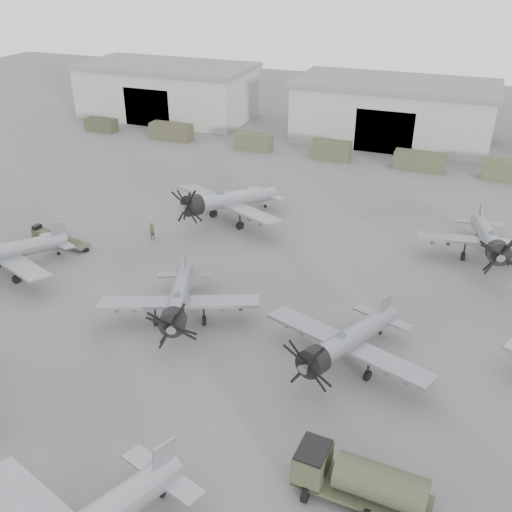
# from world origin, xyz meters

# --- Properties ---
(ground) EXTENTS (220.00, 220.00, 0.00)m
(ground) POSITION_xyz_m (0.00, 0.00, 0.00)
(ground) COLOR #61615E
(ground) RESTS_ON ground
(hangar_left) EXTENTS (29.00, 14.80, 8.70)m
(hangar_left) POSITION_xyz_m (-38.00, 61.96, 4.37)
(hangar_left) COLOR #A6A79C
(hangar_left) RESTS_ON ground
(hangar_center) EXTENTS (29.00, 14.80, 8.70)m
(hangar_center) POSITION_xyz_m (0.00, 61.96, 4.37)
(hangar_center) COLOR #A6A79C
(hangar_center) RESTS_ON ground
(support_truck_0) EXTENTS (4.97, 2.20, 2.00)m
(support_truck_0) POSITION_xyz_m (-43.41, 50.00, 1.00)
(support_truck_0) COLOR #363825
(support_truck_0) RESTS_ON ground
(support_truck_1) EXTENTS (6.52, 2.20, 2.47)m
(support_truck_1) POSITION_xyz_m (-30.83, 50.00, 1.23)
(support_truck_1) COLOR #3F3F29
(support_truck_1) RESTS_ON ground
(support_truck_2) EXTENTS (5.30, 2.20, 2.41)m
(support_truck_2) POSITION_xyz_m (-17.47, 50.00, 1.20)
(support_truck_2) COLOR #45482F
(support_truck_2) RESTS_ON ground
(support_truck_3) EXTENTS (5.33, 2.20, 2.51)m
(support_truck_3) POSITION_xyz_m (-6.11, 50.00, 1.25)
(support_truck_3) COLOR #42442D
(support_truck_3) RESTS_ON ground
(support_truck_4) EXTENTS (6.48, 2.20, 2.32)m
(support_truck_4) POSITION_xyz_m (5.73, 50.00, 1.16)
(support_truck_4) COLOR #41462D
(support_truck_4) RESTS_ON ground
(support_truck_5) EXTENTS (6.46, 2.20, 2.53)m
(support_truck_5) POSITION_xyz_m (16.71, 50.00, 1.26)
(support_truck_5) COLOR #484B31
(support_truck_5) RESTS_ON ground
(aircraft_mid_0) EXTENTS (12.30, 11.10, 4.97)m
(aircraft_mid_0) POSITION_xyz_m (-24.61, 8.44, 2.26)
(aircraft_mid_0) COLOR gray
(aircraft_mid_0) RESTS_ON ground
(aircraft_mid_1) EXTENTS (12.02, 10.88, 4.89)m
(aircraft_mid_1) POSITION_xyz_m (-6.67, 7.42, 2.23)
(aircraft_mid_1) COLOR gray
(aircraft_mid_1) RESTS_ON ground
(aircraft_mid_2) EXTENTS (12.34, 11.11, 4.95)m
(aircraft_mid_2) POSITION_xyz_m (6.17, 6.91, 2.25)
(aircraft_mid_2) COLOR gray
(aircraft_mid_2) RESTS_ON ground
(aircraft_far_0) EXTENTS (13.66, 12.39, 5.60)m
(aircraft_far_0) POSITION_xyz_m (-11.02, 25.62, 2.55)
(aircraft_far_0) COLOR #92949A
(aircraft_far_0) RESTS_ON ground
(aircraft_far_1) EXTENTS (13.03, 11.72, 5.17)m
(aircraft_far_1) POSITION_xyz_m (14.75, 26.54, 2.35)
(aircraft_far_1) COLOR gray
(aircraft_far_1) RESTS_ON ground
(fuel_tanker) EXTENTS (7.21, 2.95, 2.73)m
(fuel_tanker) POSITION_xyz_m (9.49, -3.16, 1.57)
(fuel_tanker) COLOR #3A412A
(fuel_tanker) RESTS_ON ground
(tug_trailer) EXTENTS (6.82, 2.17, 1.35)m
(tug_trailer) POSITION_xyz_m (-25.03, 15.47, 0.51)
(tug_trailer) COLOR #42402B
(tug_trailer) RESTS_ON ground
(ground_crew) EXTENTS (0.61, 0.74, 1.75)m
(ground_crew) POSITION_xyz_m (-16.20, 19.53, 0.88)
(ground_crew) COLOR #40402A
(ground_crew) RESTS_ON ground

